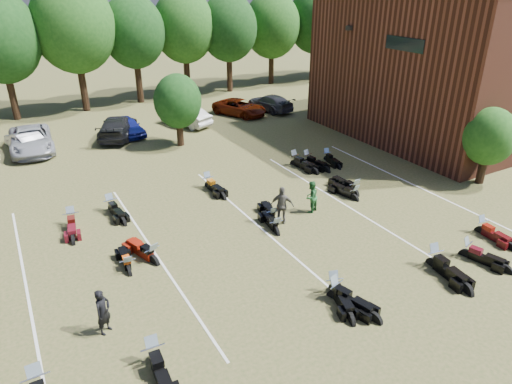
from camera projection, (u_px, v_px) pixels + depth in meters
ground at (347, 237)px, 20.60m from camera, size 160.00×160.00×0.00m
car_1 at (25, 141)px, 30.57m from camera, size 2.53×4.36×1.36m
car_2 at (31, 140)px, 30.43m from camera, size 2.91×5.83×1.59m
car_3 at (117, 127)px, 33.15m from camera, size 4.20×5.77×1.55m
car_4 at (127, 126)px, 33.56m from camera, size 2.16×4.18×1.36m
car_5 at (186, 117)px, 35.77m from camera, size 3.07×4.62×1.44m
car_6 at (240, 107)px, 38.50m from camera, size 4.01×5.25×1.32m
car_7 at (270, 103)px, 39.82m from camera, size 2.74×5.02×1.38m
person_black at (103, 312)px, 14.78m from camera, size 0.71×0.68×1.64m
person_green at (311, 197)px, 22.51m from camera, size 0.97×0.88×1.64m
person_grey at (282, 205)px, 21.40m from camera, size 1.16×1.03×1.88m
motorcycle_1 at (155, 364)px, 13.87m from camera, size 0.92×2.47×1.35m
motorcycle_2 at (333, 293)px, 16.99m from camera, size 1.31×2.33×1.24m
motorcycle_3 at (335, 299)px, 16.68m from camera, size 1.30×2.42×1.29m
motorcycle_4 at (433, 266)px, 18.54m from camera, size 1.16×2.60×1.40m
motorcycle_5 at (466, 256)px, 19.20m from camera, size 1.23×2.30×1.22m
motorcycle_6 at (480, 233)px, 20.96m from camera, size 0.85×2.19×1.19m
motorcycle_7 at (154, 263)px, 18.77m from camera, size 1.47×2.50×1.33m
motorcycle_8 at (129, 273)px, 18.14m from camera, size 0.79×2.08×1.14m
motorcycle_9 at (276, 233)px, 20.94m from camera, size 0.97×2.20×1.19m
motorcycle_11 at (273, 222)px, 21.85m from camera, size 1.11×2.23×1.19m
motorcycle_12 at (354, 195)px, 24.62m from camera, size 0.88×2.43×1.33m
motorcycle_13 at (354, 200)px, 24.07m from camera, size 1.02×2.24×1.20m
motorcycle_14 at (73, 225)px, 21.62m from camera, size 1.06×2.38×1.28m
motorcycle_16 at (112, 211)px, 22.92m from camera, size 0.96×2.33×1.27m
motorcycle_17 at (208, 188)px, 25.45m from camera, size 0.87×2.31×1.27m
motorcycle_18 at (295, 165)px, 28.50m from camera, size 1.15×2.48×1.33m
motorcycle_19 at (327, 161)px, 29.19m from camera, size 0.91×2.07×1.11m
motorcycle_20 at (307, 164)px, 28.65m from camera, size 1.11×2.35×1.26m
brick_building at (499, 53)px, 35.21m from camera, size 25.40×15.20×10.70m
tree_line at (131, 31)px, 40.25m from camera, size 56.00×6.00×9.79m
young_tree_near_building at (489, 137)px, 24.90m from camera, size 2.80×2.80×4.16m
young_tree_midfield at (178, 101)px, 30.57m from camera, size 3.20×3.20×4.70m
parking_lines at (257, 225)px, 21.62m from camera, size 20.10×14.00×0.01m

